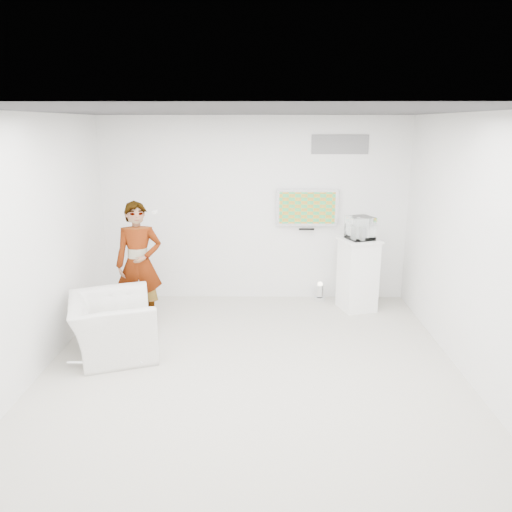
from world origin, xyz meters
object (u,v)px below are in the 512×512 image
tv (307,208)px  person (139,264)px  pedestal (358,275)px  floor_uplight (320,292)px  armchair (113,326)px

tv → person: size_ratio=0.55×
pedestal → tv: bearing=147.2°
tv → floor_uplight: (0.24, -0.12, -1.40)m
person → floor_uplight: (2.75, 0.99, -0.75)m
pedestal → floor_uplight: (-0.54, 0.38, -0.42)m
armchair → floor_uplight: 3.52m
person → floor_uplight: size_ratio=5.91×
armchair → pedestal: pedestal is taller
person → tv: bearing=14.8°
person → pedestal: bearing=1.4°
armchair → floor_uplight: size_ratio=3.77×
person → floor_uplight: bearing=10.7°
person → floor_uplight: 3.02m
pedestal → floor_uplight: pedestal is taller
armchair → pedestal: bearing=-83.7°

